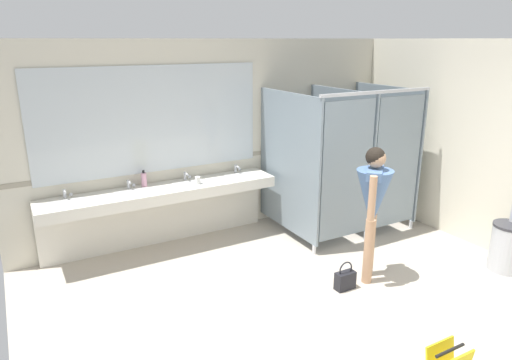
% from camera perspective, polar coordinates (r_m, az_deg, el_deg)
% --- Properties ---
extents(ground_plane, '(5.87, 6.90, 0.10)m').
position_cam_1_polar(ground_plane, '(4.61, 14.61, -19.48)').
color(ground_plane, '#B2A899').
extents(wall_back, '(5.87, 0.12, 2.67)m').
position_cam_1_polar(wall_back, '(6.53, -4.11, 5.33)').
color(wall_back, beige).
rests_on(wall_back, ground_plane).
extents(wall_back_tile_band, '(5.87, 0.01, 0.06)m').
position_cam_1_polar(wall_back_tile_band, '(6.53, -3.81, 2.81)').
color(wall_back_tile_band, '#9E937F').
rests_on(wall_back_tile_band, wall_back).
extents(vanity_counter, '(3.03, 0.54, 0.96)m').
position_cam_1_polar(vanity_counter, '(6.12, -11.68, -2.74)').
color(vanity_counter, silver).
rests_on(vanity_counter, ground_plane).
extents(mirror_panel, '(2.93, 0.02, 1.36)m').
position_cam_1_polar(mirror_panel, '(6.04, -12.86, 7.27)').
color(mirror_panel, silver).
rests_on(mirror_panel, wall_back).
extents(bathroom_stalls, '(1.80, 1.43, 2.04)m').
position_cam_1_polar(bathroom_stalls, '(6.56, 11.29, 2.72)').
color(bathroom_stalls, gray).
rests_on(bathroom_stalls, ground_plane).
extents(trash_bin, '(0.39, 0.39, 0.59)m').
position_cam_1_polar(trash_bin, '(6.26, 28.72, -7.32)').
color(trash_bin, '#B7BABF').
rests_on(trash_bin, ground_plane).
extents(person_standing, '(0.57, 0.57, 1.56)m').
position_cam_1_polar(person_standing, '(5.22, 14.31, -2.29)').
color(person_standing, tan).
rests_on(person_standing, ground_plane).
extents(handbag, '(0.23, 0.11, 0.33)m').
position_cam_1_polar(handbag, '(5.28, 11.00, -12.03)').
color(handbag, black).
rests_on(handbag, ground_plane).
extents(soap_dispenser, '(0.07, 0.07, 0.22)m').
position_cam_1_polar(soap_dispenser, '(6.05, -13.72, 0.06)').
color(soap_dispenser, '#D899B2').
rests_on(soap_dispenser, vanity_counter).
extents(paper_cup, '(0.07, 0.07, 0.10)m').
position_cam_1_polar(paper_cup, '(6.03, -7.24, -0.05)').
color(paper_cup, white).
rests_on(paper_cup, vanity_counter).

